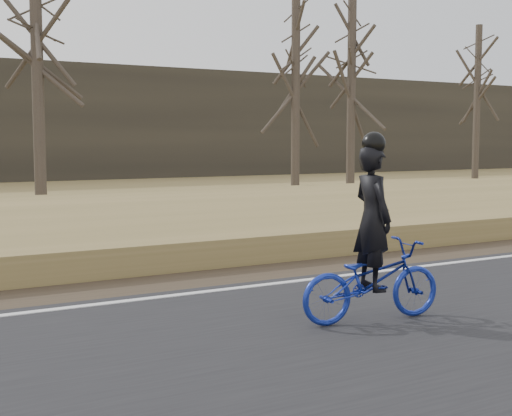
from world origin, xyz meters
TOP-DOWN VIEW (x-y plane):
  - ground at (0.00, 0.00)m, footprint 120.00×120.00m
  - edge_line at (0.00, 0.20)m, footprint 120.00×0.12m
  - shoulder at (0.00, 1.20)m, footprint 120.00×1.60m
  - embankment at (0.00, 4.20)m, footprint 120.00×5.00m
  - ballast at (0.00, 8.00)m, footprint 120.00×3.00m
  - railroad at (0.00, 8.00)m, footprint 120.00×2.40m
  - treeline_backdrop at (0.00, 30.00)m, footprint 120.00×4.00m
  - cyclist at (-2.30, -2.05)m, footprint 1.76×0.80m
  - bare_tree_near_left at (-2.14, 13.92)m, footprint 0.36×0.36m
  - bare_tree_center at (8.46, 16.02)m, footprint 0.36×0.36m
  - bare_tree_right at (10.52, 15.09)m, footprint 0.36×0.36m
  - bare_tree_far_right at (22.19, 19.32)m, footprint 0.36×0.36m

SIDE VIEW (x-z plane):
  - ground at x=0.00m, z-range 0.00..0.00m
  - shoulder at x=0.00m, z-range 0.00..0.04m
  - edge_line at x=0.00m, z-range 0.06..0.07m
  - embankment at x=0.00m, z-range 0.00..0.44m
  - ballast at x=0.00m, z-range 0.00..0.45m
  - railroad at x=0.00m, z-range 0.38..0.67m
  - cyclist at x=-2.30m, z-range -0.32..1.75m
  - treeline_backdrop at x=0.00m, z-range 0.00..6.00m
  - bare_tree_near_left at x=-2.14m, z-range 0.00..7.03m
  - bare_tree_center at x=8.46m, z-range 0.00..7.70m
  - bare_tree_right at x=10.52m, z-range 0.00..7.91m
  - bare_tree_far_right at x=22.19m, z-range 0.00..8.15m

